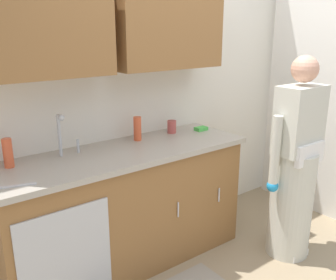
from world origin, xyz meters
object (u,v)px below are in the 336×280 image
(bottle_cleaner_spray, at_px, (137,129))
(cup_by_sink, at_px, (172,127))
(person_at_sink, at_px, (294,175))
(knife_on_counter, at_px, (14,186))
(sink, at_px, (75,162))
(sponge, at_px, (201,129))
(bottle_dish_liquid, at_px, (8,153))

(bottle_cleaner_spray, height_order, cup_by_sink, bottle_cleaner_spray)
(person_at_sink, xyz_separation_m, knife_on_counter, (-1.96, 0.50, 0.25))
(person_at_sink, height_order, bottle_cleaner_spray, person_at_sink)
(cup_by_sink, bearing_deg, sink, -170.93)
(cup_by_sink, relative_size, sponge, 0.98)
(sink, height_order, knife_on_counter, sink)
(sink, xyz_separation_m, person_at_sink, (1.51, -0.70, -0.23))
(bottle_cleaner_spray, distance_m, knife_on_counter, 1.11)
(sink, bearing_deg, bottle_cleaner_spray, 13.59)
(bottle_cleaner_spray, distance_m, cup_by_sink, 0.35)
(bottle_cleaner_spray, bearing_deg, knife_on_counter, -161.88)
(person_at_sink, relative_size, bottle_dish_liquid, 8.43)
(bottle_dish_liquid, height_order, sponge, bottle_dish_liquid)
(person_at_sink, xyz_separation_m, sponge, (-0.30, 0.76, 0.26))
(bottle_dish_liquid, distance_m, cup_by_sink, 1.34)
(bottle_cleaner_spray, bearing_deg, sponge, -8.00)
(bottle_dish_liquid, relative_size, sponge, 1.75)
(sink, height_order, bottle_dish_liquid, sink)
(person_at_sink, bearing_deg, bottle_cleaner_spray, 136.90)
(person_at_sink, relative_size, knife_on_counter, 6.75)
(person_at_sink, height_order, cup_by_sink, person_at_sink)
(knife_on_counter, relative_size, sponge, 2.18)
(sink, height_order, cup_by_sink, sink)
(cup_by_sink, distance_m, knife_on_counter, 1.45)
(sink, relative_size, bottle_cleaner_spray, 2.61)
(person_at_sink, xyz_separation_m, bottle_dish_liquid, (-1.90, 0.84, 0.34))
(cup_by_sink, height_order, knife_on_counter, cup_by_sink)
(sink, distance_m, bottle_cleaner_spray, 0.63)
(person_at_sink, bearing_deg, bottle_dish_liquid, 156.10)
(bottle_dish_liquid, relative_size, cup_by_sink, 1.78)
(person_at_sink, distance_m, cup_by_sink, 1.07)
(sink, relative_size, cup_by_sink, 4.62)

